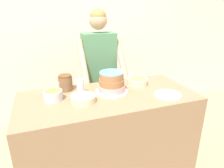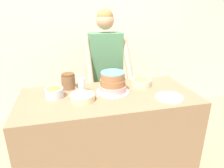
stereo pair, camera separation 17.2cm
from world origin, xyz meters
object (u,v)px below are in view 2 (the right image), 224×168
(person_baker, at_px, (106,67))
(frosting_bowl_pink, at_px, (82,97))
(drinking_glass, at_px, (82,86))
(ceramic_plate, at_px, (170,97))
(frosting_bowl_yellow, at_px, (141,82))
(frosting_bowl_orange, at_px, (54,92))
(cake, at_px, (113,83))
(stoneware_jar, at_px, (68,81))

(person_baker, xyz_separation_m, frosting_bowl_pink, (-0.36, -0.73, -0.04))
(drinking_glass, distance_m, ceramic_plate, 0.79)
(drinking_glass, bearing_deg, frosting_bowl_yellow, 4.04)
(frosting_bowl_orange, bearing_deg, frosting_bowl_yellow, 5.94)
(cake, distance_m, drinking_glass, 0.28)
(frosting_bowl_yellow, distance_m, frosting_bowl_orange, 0.84)
(frosting_bowl_yellow, distance_m, ceramic_plate, 0.37)
(drinking_glass, height_order, ceramic_plate, drinking_glass)
(cake, distance_m, frosting_bowl_orange, 0.52)
(frosting_bowl_pink, relative_size, stoneware_jar, 1.38)
(frosting_bowl_pink, bearing_deg, frosting_bowl_orange, 152.33)
(ceramic_plate, bearing_deg, drinking_glass, 157.73)
(frosting_bowl_pink, bearing_deg, stoneware_jar, 108.40)
(frosting_bowl_yellow, xyz_separation_m, drinking_glass, (-0.59, -0.04, 0.04))
(frosting_bowl_pink, xyz_separation_m, stoneware_jar, (-0.10, 0.31, 0.04))
(frosting_bowl_yellow, bearing_deg, frosting_bowl_pink, -161.08)
(frosting_bowl_yellow, distance_m, drinking_glass, 0.60)
(person_baker, distance_m, cake, 0.62)
(drinking_glass, bearing_deg, ceramic_plate, -22.27)
(person_baker, bearing_deg, cake, -96.25)
(frosting_bowl_yellow, bearing_deg, cake, -163.48)
(frosting_bowl_yellow, height_order, frosting_bowl_orange, frosting_bowl_yellow)
(frosting_bowl_yellow, relative_size, ceramic_plate, 0.85)
(frosting_bowl_pink, relative_size, drinking_glass, 1.45)
(drinking_glass, relative_size, ceramic_plate, 0.60)
(person_baker, xyz_separation_m, drinking_glass, (-0.35, -0.57, -0.00))
(cake, xyz_separation_m, frosting_bowl_pink, (-0.29, -0.11, -0.06))
(frosting_bowl_pink, height_order, drinking_glass, frosting_bowl_pink)
(person_baker, distance_m, frosting_bowl_yellow, 0.58)
(person_baker, relative_size, cake, 5.52)
(stoneware_jar, bearing_deg, frosting_bowl_orange, -124.90)
(frosting_bowl_orange, relative_size, stoneware_jar, 1.13)
(frosting_bowl_yellow, height_order, stoneware_jar, frosting_bowl_yellow)
(frosting_bowl_yellow, xyz_separation_m, ceramic_plate, (0.13, -0.34, -0.03))
(person_baker, relative_size, frosting_bowl_yellow, 8.26)
(frosting_bowl_orange, bearing_deg, ceramic_plate, -14.59)
(ceramic_plate, relative_size, stoneware_jar, 1.60)
(cake, xyz_separation_m, drinking_glass, (-0.28, 0.05, -0.02))
(person_baker, height_order, frosting_bowl_yellow, person_baker)
(ceramic_plate, bearing_deg, frosting_bowl_yellow, 111.33)
(person_baker, height_order, frosting_bowl_pink, person_baker)
(frosting_bowl_yellow, bearing_deg, frosting_bowl_orange, -174.06)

